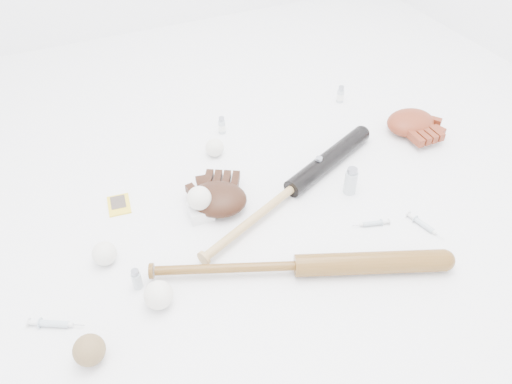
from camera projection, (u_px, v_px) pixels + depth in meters
name	position (u px, v px, depth m)	size (l,w,h in m)	color
bat_dark	(293.00, 188.00, 1.67)	(0.88, 0.06, 0.06)	black
bat_wood	(298.00, 266.00, 1.42)	(0.89, 0.07, 0.07)	brown
glove_dark	(218.00, 199.00, 1.62)	(0.23, 0.23, 0.08)	black
glove_tan	(411.00, 122.00, 1.94)	(0.23, 0.23, 0.08)	maroon
trading_card	(119.00, 205.00, 1.65)	(0.07, 0.10, 0.01)	yellow
pedestal	(201.00, 212.00, 1.60)	(0.07, 0.07, 0.04)	white
baseball_on_pedestal	(199.00, 198.00, 1.56)	(0.08, 0.08, 0.08)	white
baseball_left	(104.00, 253.00, 1.45)	(0.07, 0.07, 0.07)	white
baseball_upper	(215.00, 148.00, 1.83)	(0.07, 0.07, 0.07)	white
baseball_mid	(158.00, 295.00, 1.34)	(0.08, 0.08, 0.08)	white
baseball_aged	(89.00, 350.00, 1.22)	(0.08, 0.08, 0.08)	brown
syringe_0	(54.00, 324.00, 1.30)	(0.17, 0.03, 0.02)	#ADBCC6
syringe_1	(372.00, 223.00, 1.58)	(0.14, 0.02, 0.02)	#ADBCC6
syringe_2	(321.00, 160.00, 1.82)	(0.14, 0.02, 0.02)	#ADBCC6
syringe_3	(424.00, 225.00, 1.57)	(0.15, 0.03, 0.02)	#ADBCC6
vial_0	(222.00, 125.00, 1.94)	(0.03, 0.03, 0.07)	#B5BFC6
vial_1	(341.00, 94.00, 2.10)	(0.03, 0.03, 0.07)	#B5BFC6
vial_2	(318.00, 166.00, 1.75)	(0.03, 0.03, 0.08)	#B5BFC6
vial_3	(351.00, 181.00, 1.67)	(0.04, 0.04, 0.10)	#B5BFC6
vial_4	(137.00, 279.00, 1.38)	(0.03, 0.03, 0.07)	#B5BFC6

